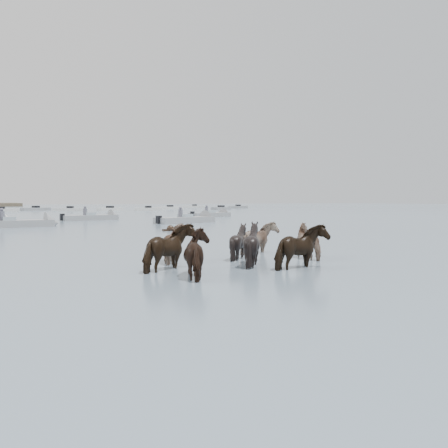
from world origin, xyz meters
TOP-DOWN VIEW (x-y plane):
  - ground at (0.00, 0.00)m, footprint 400.00×400.00m
  - pony_herd at (2.07, 1.61)m, footprint 6.60×4.59m
  - swimming_pony at (5.90, 15.78)m, footprint 0.72×0.44m
  - motorboat_b at (-1.40, 24.49)m, footprint 6.35×2.01m
  - motorboat_c at (5.96, 32.99)m, footprint 5.69×2.30m
  - motorboat_d at (11.47, 24.14)m, footprint 5.89×2.94m
  - motorboat_e at (19.36, 34.76)m, footprint 5.59×2.74m

SIDE VIEW (x-z plane):
  - ground at x=0.00m, z-range 0.00..0.00m
  - swimming_pony at x=5.90m, z-range -0.12..0.32m
  - motorboat_b at x=-1.40m, z-range -0.74..1.18m
  - motorboat_d at x=11.47m, z-range -0.73..1.19m
  - motorboat_c at x=5.96m, z-range -0.73..1.19m
  - motorboat_e at x=19.36m, z-range -0.73..1.19m
  - pony_herd at x=2.07m, z-range -0.26..1.19m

